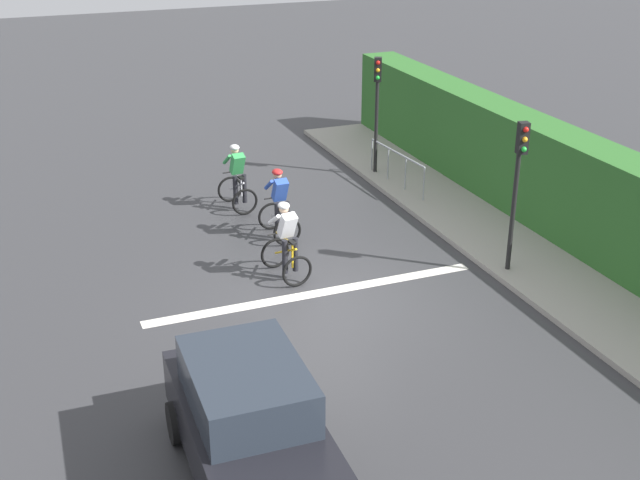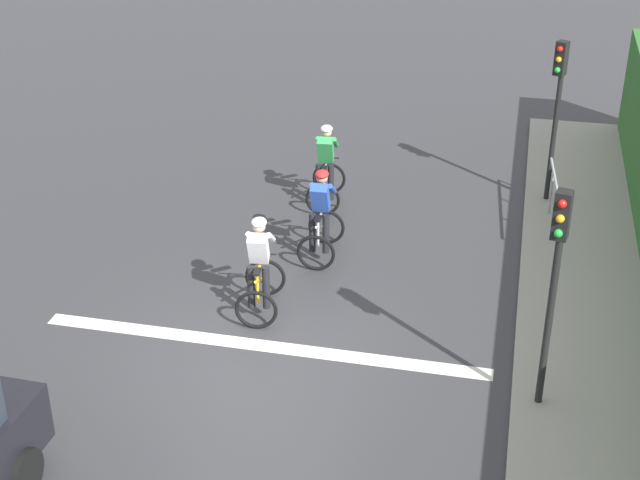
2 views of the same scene
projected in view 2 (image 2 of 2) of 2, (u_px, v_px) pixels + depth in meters
name	position (u px, v px, depth m)	size (l,w,h in m)	color
ground_plane	(256.00, 357.00, 13.95)	(80.00, 80.00, 0.00)	#333335
sidewalk_kerb	(607.00, 324.00, 14.65)	(2.80, 18.10, 0.12)	#9E998E
road_marking_stop_line	(262.00, 345.00, 14.22)	(7.00, 0.30, 0.01)	silver
cyclist_lead	(326.00, 168.00, 18.27)	(0.77, 1.14, 1.66)	black
cyclist_second	(321.00, 218.00, 16.33)	(0.72, 1.10, 1.66)	black
cyclist_mid	(260.00, 270.00, 14.69)	(0.82, 1.16, 1.66)	black
traffic_light_near_crossing	(555.00, 270.00, 11.79)	(0.24, 0.31, 3.34)	black
traffic_light_far_junction	(557.00, 99.00, 17.61)	(0.27, 0.29, 3.34)	black
pedestrian_railing_kerbside	(554.00, 193.00, 17.32)	(0.25, 2.74, 1.03)	#999EA3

